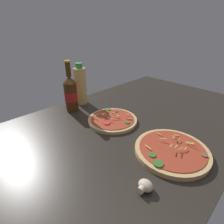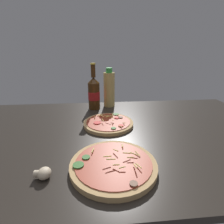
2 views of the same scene
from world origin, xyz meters
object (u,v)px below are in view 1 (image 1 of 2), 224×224
Objects in this scene: oil_bottle at (81,85)px; mushroom_left at (145,186)px; pizza_far at (112,120)px; pizza_near at (172,151)px; beer_bottle at (71,93)px.

mushroom_left is (-24.88, -65.54, -9.63)cm from oil_bottle.
pizza_far reaches higher than mushroom_left.
oil_bottle reaches higher than mushroom_left.
pizza_far is at bearing 58.61° from mushroom_left.
pizza_far is at bearing 88.52° from pizza_near.
mushroom_left is (-14.78, -61.08, -8.52)cm from beer_bottle.
pizza_far is 1.00× the size of oil_bottle.
pizza_near is 63.68cm from oil_bottle.
oil_bottle is at bearing 84.02° from pizza_far.
beer_bottle reaches higher than mushroom_left.
pizza_near reaches higher than mushroom_left.
pizza_near is 5.77× the size of mushroom_left.
pizza_near is 59.29cm from beer_bottle.
beer_bottle reaches higher than pizza_near.
oil_bottle is at bearing 23.81° from beer_bottle.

